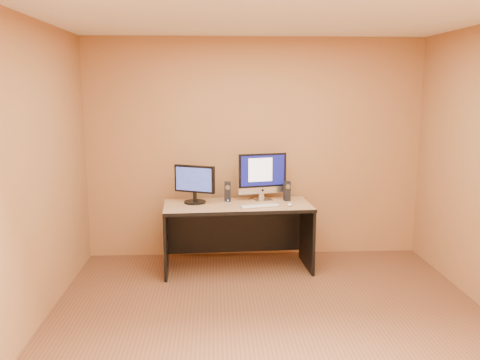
{
  "coord_description": "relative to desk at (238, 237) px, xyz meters",
  "views": [
    {
      "loc": [
        -0.49,
        -4.0,
        2.02
      ],
      "look_at": [
        -0.21,
        1.35,
        1.04
      ],
      "focal_mm": 38.0,
      "sensor_mm": 36.0,
      "label": 1
    }
  ],
  "objects": [
    {
      "name": "second_monitor",
      "position": [
        -0.47,
        0.1,
        0.59
      ],
      "size": [
        0.54,
        0.42,
        0.42
      ],
      "primitive_type": null,
      "rotation": [
        0.0,
        0.0,
        -0.41
      ],
      "color": "black",
      "rests_on": "desk"
    },
    {
      "name": "imac",
      "position": [
        0.3,
        0.2,
        0.65
      ],
      "size": [
        0.61,
        0.34,
        0.56
      ],
      "primitive_type": null,
      "rotation": [
        0.0,
        0.0,
        0.23
      ],
      "color": "#BCBCC1",
      "rests_on": "desk"
    },
    {
      "name": "ceiling",
      "position": [
        0.23,
        -1.45,
        2.23
      ],
      "size": [
        4.0,
        4.0,
        0.0
      ],
      "primitive_type": "plane",
      "color": "white",
      "rests_on": "walls"
    },
    {
      "name": "cable_a",
      "position": [
        0.33,
        0.26,
        0.38
      ],
      "size": [
        0.08,
        0.21,
        0.01
      ],
      "primitive_type": "cylinder",
      "rotation": [
        1.57,
        0.0,
        0.35
      ],
      "color": "black",
      "rests_on": "desk"
    },
    {
      "name": "mouse",
      "position": [
        0.56,
        -0.1,
        0.39
      ],
      "size": [
        0.07,
        0.11,
        0.04
      ],
      "primitive_type": "ellipsoid",
      "rotation": [
        0.0,
        0.0,
        -0.09
      ],
      "color": "silver",
      "rests_on": "desk"
    },
    {
      "name": "speaker_right",
      "position": [
        0.57,
        0.17,
        0.49
      ],
      "size": [
        0.08,
        0.08,
        0.22
      ],
      "primitive_type": null,
      "rotation": [
        0.0,
        0.0,
        0.12
      ],
      "color": "black",
      "rests_on": "desk"
    },
    {
      "name": "keyboard",
      "position": [
        0.24,
        -0.14,
        0.38
      ],
      "size": [
        0.45,
        0.21,
        0.02
      ],
      "primitive_type": "cube",
      "rotation": [
        0.0,
        0.0,
        0.22
      ],
      "color": "silver",
      "rests_on": "desk"
    },
    {
      "name": "speaker_left",
      "position": [
        -0.1,
        0.17,
        0.49
      ],
      "size": [
        0.07,
        0.07,
        0.22
      ],
      "primitive_type": null,
      "rotation": [
        0.0,
        0.0,
        0.03
      ],
      "color": "black",
      "rests_on": "desk"
    },
    {
      "name": "desk",
      "position": [
        0.0,
        0.0,
        0.0
      ],
      "size": [
        1.65,
        0.8,
        0.75
      ],
      "primitive_type": null,
      "rotation": [
        0.0,
        0.0,
        0.06
      ],
      "color": "tan",
      "rests_on": "ground"
    },
    {
      "name": "walls",
      "position": [
        0.23,
        -1.45,
        0.93
      ],
      "size": [
        4.0,
        4.0,
        2.6
      ],
      "primitive_type": null,
      "color": "#A26641",
      "rests_on": "ground"
    },
    {
      "name": "floor",
      "position": [
        0.23,
        -1.45,
        -0.37
      ],
      "size": [
        4.0,
        4.0,
        0.0
      ],
      "primitive_type": "plane",
      "color": "brown",
      "rests_on": "ground"
    },
    {
      "name": "cable_b",
      "position": [
        0.18,
        0.31,
        0.38
      ],
      "size": [
        0.08,
        0.17,
        0.01
      ],
      "primitive_type": "cylinder",
      "rotation": [
        1.57,
        0.0,
        -0.42
      ],
      "color": "black",
      "rests_on": "desk"
    }
  ]
}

